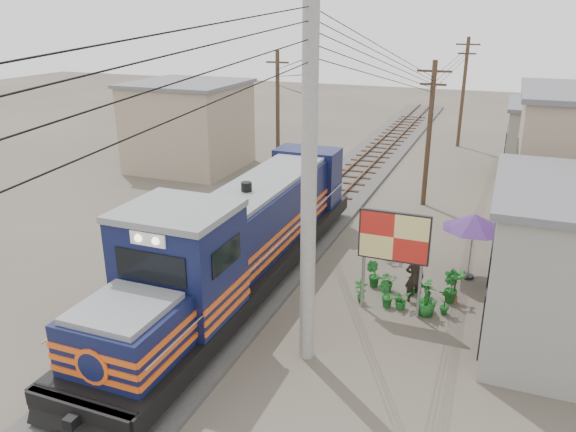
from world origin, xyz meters
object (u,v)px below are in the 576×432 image
at_px(locomotive, 240,241).
at_px(vendor, 415,278).
at_px(billboard, 394,240).
at_px(market_umbrella, 474,222).

relative_size(locomotive, vendor, 9.43).
bearing_deg(vendor, billboard, 39.31).
height_order(market_umbrella, vendor, market_umbrella).
bearing_deg(locomotive, billboard, 2.61).
xyz_separation_m(billboard, market_umbrella, (2.15, 3.48, -0.34)).
distance_m(locomotive, billboard, 5.20).
bearing_deg(vendor, locomotive, -7.79).
bearing_deg(locomotive, vendor, 12.12).
bearing_deg(vendor, market_umbrella, -141.88).
bearing_deg(market_umbrella, vendor, -121.97).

